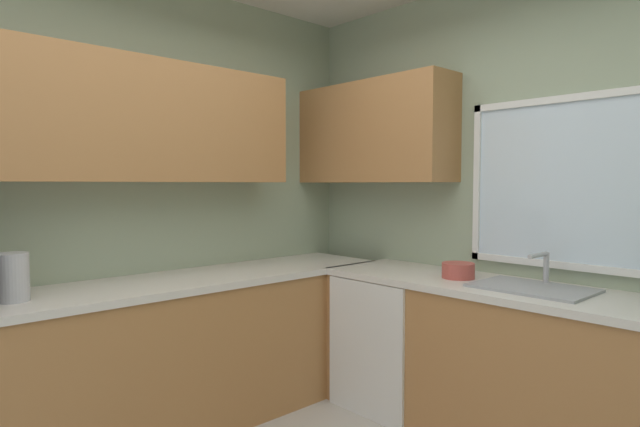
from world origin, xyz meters
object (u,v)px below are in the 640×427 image
kettle (12,277)px  dishwasher (395,340)px  sink_assembly (533,287)px  bowl (458,270)px

kettle → dishwasher: bearing=72.6°
dishwasher → sink_assembly: 1.01m
dishwasher → bowl: bearing=3.8°
kettle → bowl: kettle is taller
kettle → bowl: bearing=62.3°
sink_assembly → kettle: bearing=-126.4°
kettle → bowl: 2.34m
sink_assembly → bowl: sink_assembly is taller
dishwasher → bowl: (0.45, 0.03, 0.51)m
bowl → sink_assembly: bearing=0.9°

